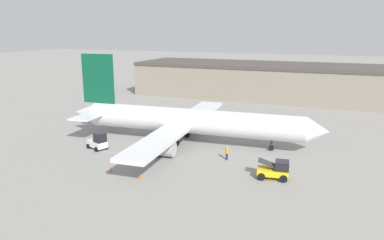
{
  "coord_description": "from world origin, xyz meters",
  "views": [
    {
      "loc": [
        19.06,
        -46.26,
        15.42
      ],
      "look_at": [
        0.0,
        0.0,
        3.27
      ],
      "focal_mm": 35.0,
      "sensor_mm": 36.0,
      "label": 1
    }
  ],
  "objects": [
    {
      "name": "safety_cone_near",
      "position": [
        -4.21,
        -13.43,
        0.28
      ],
      "size": [
        0.36,
        0.36,
        0.55
      ],
      "color": "#EF590F",
      "rests_on": "ground_plane"
    },
    {
      "name": "baggage_tug",
      "position": [
        -2.44,
        -5.65,
        0.91
      ],
      "size": [
        3.27,
        2.47,
        1.97
      ],
      "rotation": [
        0.0,
        0.0,
        -0.2
      ],
      "color": "yellow",
      "rests_on": "ground_plane"
    },
    {
      "name": "ground_plane",
      "position": [
        0.0,
        0.0,
        0.0
      ],
      "size": [
        400.0,
        400.0,
        0.0
      ],
      "primitive_type": "plane",
      "color": "gray"
    },
    {
      "name": "belt_loader_truck",
      "position": [
        13.06,
        -8.56,
        0.98
      ],
      "size": [
        3.46,
        2.43,
        2.04
      ],
      "rotation": [
        0.0,
        0.0,
        0.15
      ],
      "color": "yellow",
      "rests_on": "ground_plane"
    },
    {
      "name": "airplane",
      "position": [
        -1.07,
        -0.08,
        3.09
      ],
      "size": [
        36.96,
        32.52,
        11.98
      ],
      "rotation": [
        0.0,
        0.0,
        0.07
      ],
      "color": "silver",
      "rests_on": "ground_plane"
    },
    {
      "name": "ground_crew_worker",
      "position": [
        6.56,
        -4.86,
        0.91
      ],
      "size": [
        0.38,
        0.38,
        1.71
      ],
      "rotation": [
        0.0,
        0.0,
        5.36
      ],
      "color": "#1E2338",
      "rests_on": "ground_plane"
    },
    {
      "name": "pushback_tug",
      "position": [
        -10.32,
        -7.41,
        1.02
      ],
      "size": [
        3.15,
        2.58,
        2.3
      ],
      "rotation": [
        0.0,
        0.0,
        -0.38
      ],
      "color": "silver",
      "rests_on": "ground_plane"
    },
    {
      "name": "terminal_building",
      "position": [
        6.04,
        39.81,
        3.91
      ],
      "size": [
        67.8,
        17.24,
        7.81
      ],
      "color": "gray",
      "rests_on": "ground_plane"
    },
    {
      "name": "safety_cone_far",
      "position": [
        -0.04,
        -14.11,
        0.28
      ],
      "size": [
        0.36,
        0.36,
        0.55
      ],
      "color": "#EF590F",
      "rests_on": "ground_plane"
    }
  ]
}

